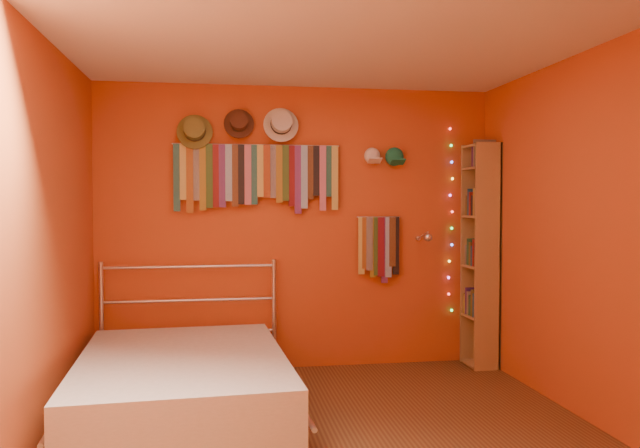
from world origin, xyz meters
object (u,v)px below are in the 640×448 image
tie_rack (256,174)px  reading_lamp (426,237)px  bed (183,383)px  bookshelf (484,253)px

tie_rack → reading_lamp: bearing=-7.1°
reading_lamp → bed: (-2.05, -0.88, -0.94)m
bookshelf → bed: bookshelf is taller
bed → tie_rack: bearing=58.4°
reading_lamp → bookshelf: 0.57m
reading_lamp → bed: reading_lamp is taller
tie_rack → bed: 1.92m
bookshelf → bed: bearing=-160.8°
tie_rack → bed: bearing=-118.5°
tie_rack → reading_lamp: (1.48, -0.18, -0.56)m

